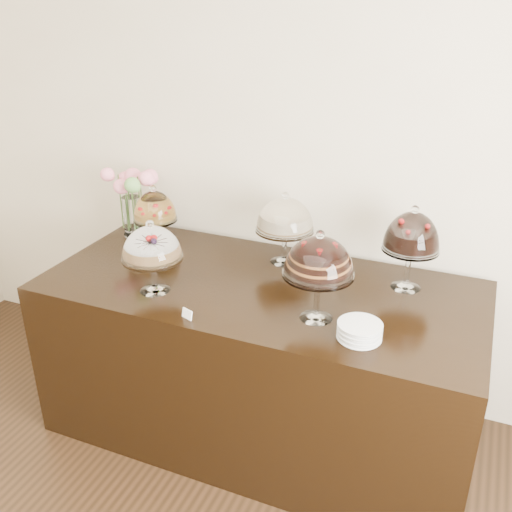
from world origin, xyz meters
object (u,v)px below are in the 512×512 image
at_px(cake_stand_sugar_sponge, 152,246).
at_px(cake_stand_fruit_tart, 155,209).
at_px(cake_stand_choco_layer, 319,260).
at_px(display_counter, 260,359).
at_px(cake_stand_dark_choco, 412,235).
at_px(cake_stand_cheesecake, 285,217).
at_px(plate_stack, 360,331).
at_px(flower_vase, 132,193).

bearing_deg(cake_stand_sugar_sponge, cake_stand_fruit_tart, 120.71).
distance_m(cake_stand_sugar_sponge, cake_stand_choco_layer, 0.81).
distance_m(display_counter, cake_stand_dark_choco, 1.03).
relative_size(cake_stand_cheesecake, plate_stack, 2.15).
height_order(cake_stand_cheesecake, cake_stand_fruit_tart, cake_stand_cheesecake).
height_order(display_counter, cake_stand_dark_choco, cake_stand_dark_choco).
bearing_deg(cake_stand_dark_choco, flower_vase, 177.88).
xyz_separation_m(cake_stand_fruit_tart, flower_vase, (-0.18, 0.06, 0.05)).
distance_m(cake_stand_cheesecake, cake_stand_dark_choco, 0.66).
xyz_separation_m(cake_stand_choco_layer, cake_stand_dark_choco, (0.32, 0.45, -0.01)).
distance_m(display_counter, plate_stack, 0.81).
bearing_deg(display_counter, plate_stack, -26.94).
relative_size(cake_stand_choco_layer, cake_stand_cheesecake, 1.08).
bearing_deg(cake_stand_cheesecake, cake_stand_dark_choco, -4.08).
height_order(display_counter, cake_stand_choco_layer, cake_stand_choco_layer).
bearing_deg(cake_stand_fruit_tart, cake_stand_dark_choco, -0.05).
relative_size(cake_stand_fruit_tart, plate_stack, 1.90).
relative_size(display_counter, cake_stand_fruit_tart, 6.28).
xyz_separation_m(cake_stand_cheesecake, flower_vase, (-0.96, 0.01, 0.01)).
bearing_deg(cake_stand_choco_layer, cake_stand_cheesecake, 123.94).
relative_size(cake_stand_sugar_sponge, cake_stand_fruit_tart, 1.05).
height_order(cake_stand_dark_choco, flower_vase, cake_stand_dark_choco).
relative_size(display_counter, cake_stand_dark_choco, 5.11).
bearing_deg(display_counter, cake_stand_choco_layer, -29.10).
bearing_deg(cake_stand_cheesecake, display_counter, -93.30).
bearing_deg(cake_stand_cheesecake, flower_vase, 179.24).
bearing_deg(flower_vase, cake_stand_choco_layer, -21.62).
distance_m(cake_stand_dark_choco, plate_stack, 0.61).
height_order(cake_stand_sugar_sponge, flower_vase, flower_vase).
xyz_separation_m(cake_stand_sugar_sponge, plate_stack, (1.03, -0.04, -0.20)).
xyz_separation_m(display_counter, cake_stand_choco_layer, (0.35, -0.20, 0.74)).
relative_size(cake_stand_choco_layer, plate_stack, 2.31).
bearing_deg(cake_stand_choco_layer, plate_stack, -23.29).
relative_size(cake_stand_sugar_sponge, cake_stand_dark_choco, 0.86).
bearing_deg(cake_stand_dark_choco, cake_stand_sugar_sponge, -155.86).
relative_size(display_counter, cake_stand_sugar_sponge, 5.97).
height_order(display_counter, cake_stand_cheesecake, cake_stand_cheesecake).
xyz_separation_m(cake_stand_sugar_sponge, cake_stand_choco_layer, (0.81, 0.05, 0.05)).
bearing_deg(cake_stand_cheesecake, cake_stand_fruit_tart, -176.60).
bearing_deg(display_counter, cake_stand_sugar_sponge, -151.01).
xyz_separation_m(cake_stand_dark_choco, plate_stack, (-0.10, -0.55, -0.24)).
xyz_separation_m(cake_stand_cheesecake, cake_stand_fruit_tart, (-0.77, -0.05, -0.05)).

